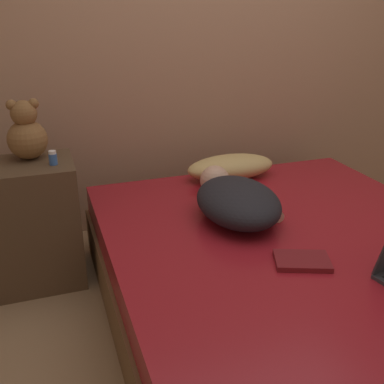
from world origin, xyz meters
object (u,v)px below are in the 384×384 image
(pillow, at_px, (231,167))
(teddy_bear, at_px, (27,133))
(bottle_blue, at_px, (53,158))
(book, at_px, (302,261))
(person_lying, at_px, (236,199))

(pillow, distance_m, teddy_bear, 1.23)
(pillow, xyz_separation_m, bottle_blue, (-1.07, -0.16, 0.23))
(teddy_bear, distance_m, book, 1.53)
(book, bearing_deg, teddy_bear, 136.02)
(teddy_bear, bearing_deg, person_lying, -27.46)
(person_lying, distance_m, book, 0.53)
(pillow, bearing_deg, book, -96.51)
(person_lying, xyz_separation_m, bottle_blue, (-0.87, 0.37, 0.21))
(teddy_bear, bearing_deg, bottle_blue, -52.03)
(teddy_bear, xyz_separation_m, book, (1.07, -1.03, -0.39))
(person_lying, bearing_deg, book, -78.76)
(pillow, relative_size, bottle_blue, 7.73)
(pillow, relative_size, person_lying, 0.79)
(teddy_bear, relative_size, bottle_blue, 4.28)
(teddy_bear, bearing_deg, pillow, 0.73)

